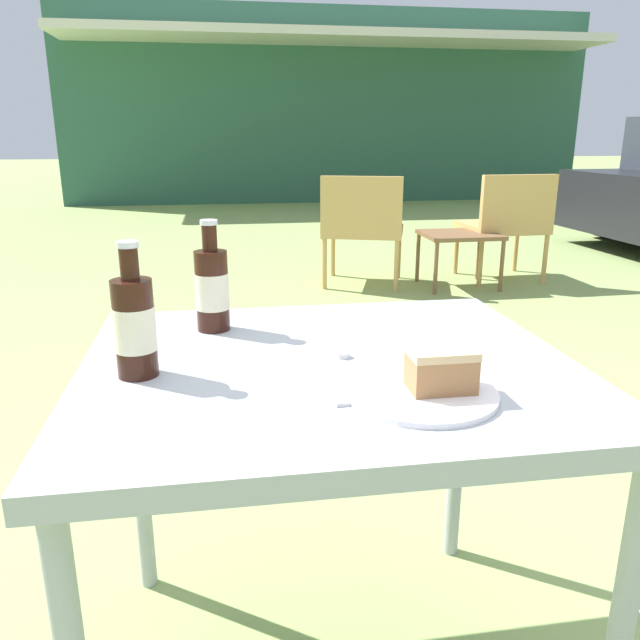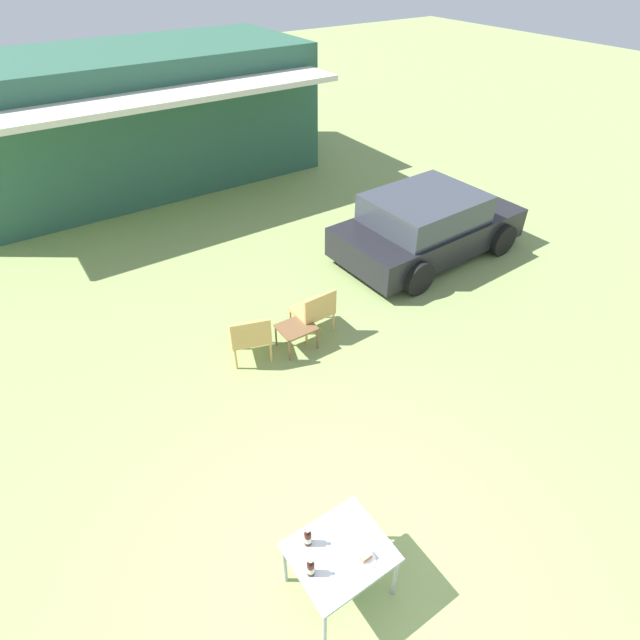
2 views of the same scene
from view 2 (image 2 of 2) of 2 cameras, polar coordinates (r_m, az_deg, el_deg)
ground_plane at (r=5.81m, az=2.13°, el=-28.13°), size 60.00×60.00×0.00m
cabin_building at (r=14.18m, az=-20.98°, el=20.65°), size 8.83×4.93×3.11m
parked_car at (r=10.36m, az=12.13°, el=10.53°), size 3.92×2.22×1.31m
wicker_chair_cushioned at (r=7.61m, az=-8.00°, el=-1.63°), size 0.73×0.69×0.84m
wicker_chair_plain at (r=8.02m, az=-0.60°, el=1.22°), size 0.61×0.55×0.84m
garden_side_table at (r=7.82m, az=-2.72°, el=-1.01°), size 0.56×0.48×0.42m
patio_table at (r=5.21m, az=2.32°, el=-25.22°), size 0.91×0.79×0.73m
cake_on_plate at (r=5.11m, az=5.05°, el=-25.48°), size 0.24×0.24×0.08m
cola_bottle_near at (r=5.10m, az=-1.40°, el=-23.68°), size 0.07×0.07×0.24m
cola_bottle_far at (r=4.97m, az=-1.07°, el=-26.52°), size 0.07×0.07×0.24m
fork at (r=5.10m, az=4.39°, el=-26.09°), size 0.17×0.03×0.01m
loose_bottle_cap at (r=5.16m, az=2.54°, el=-24.57°), size 0.03×0.03×0.01m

